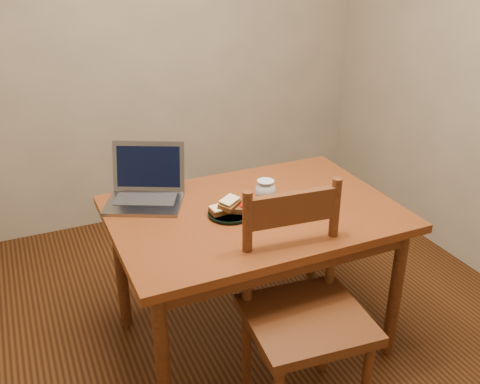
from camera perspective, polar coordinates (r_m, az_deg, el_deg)
name	(u,v)px	position (r m, az deg, el deg)	size (l,w,h in m)	color
floor	(243,345)	(2.84, 0.27, -15.97)	(3.20, 3.20, 0.02)	black
back_wall	(142,35)	(3.70, -10.42, 16.16)	(3.20, 0.02, 2.60)	gray
table	(254,226)	(2.50, 1.48, -3.64)	(1.30, 0.90, 0.74)	#56230E
chair	(304,302)	(2.20, 6.89, -11.62)	(0.51, 0.49, 0.51)	#361C0B
plate	(230,213)	(2.41, -1.06, -2.30)	(0.20, 0.20, 0.02)	black
sandwich_cheese	(222,209)	(2.39, -1.90, -1.81)	(0.11, 0.07, 0.03)	#381E0C
sandwich_tomato	(239,208)	(2.40, -0.13, -1.67)	(0.11, 0.07, 0.04)	#381E0C
sandwich_top	(230,203)	(2.39, -1.12, -1.21)	(0.11, 0.07, 0.03)	#381E0C
milk_glass	(265,199)	(2.36, 2.71, -0.70)	(0.09, 0.09, 0.18)	white
laptop	(146,186)	(2.58, -9.97, 0.67)	(0.45, 0.44, 0.25)	slate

